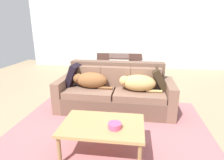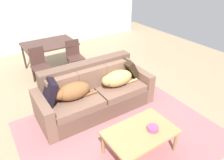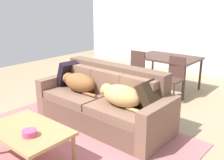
{
  "view_description": "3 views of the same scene",
  "coord_description": "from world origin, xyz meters",
  "views": [
    {
      "loc": [
        0.35,
        -3.5,
        1.68
      ],
      "look_at": [
        -0.11,
        0.02,
        0.61
      ],
      "focal_mm": 29.43,
      "sensor_mm": 36.0,
      "label": 1
    },
    {
      "loc": [
        -1.75,
        -3.15,
        2.71
      ],
      "look_at": [
        0.17,
        -0.3,
        0.74
      ],
      "focal_mm": 34.1,
      "sensor_mm": 36.0,
      "label": 2
    },
    {
      "loc": [
        2.57,
        -2.95,
        1.92
      ],
      "look_at": [
        0.11,
        0.03,
        0.76
      ],
      "focal_mm": 41.64,
      "sensor_mm": 36.0,
      "label": 3
    }
  ],
  "objects": [
    {
      "name": "back_partition",
      "position": [
        0.0,
        4.0,
        1.35
      ],
      "size": [
        8.0,
        0.12,
        2.7
      ],
      "primitive_type": "cube",
      "color": "silver",
      "rests_on": "ground"
    },
    {
      "name": "ground_plane",
      "position": [
        0.0,
        0.0,
        0.0
      ],
      "size": [
        10.0,
        10.0,
        0.0
      ],
      "primitive_type": "plane",
      "color": "tan"
    },
    {
      "name": "dining_table",
      "position": [
        -0.13,
        2.26,
        0.68
      ],
      "size": [
        1.35,
        0.96,
        0.75
      ],
      "color": "#4C302A",
      "rests_on": "ground"
    },
    {
      "name": "dining_chair_near_left",
      "position": [
        -0.61,
        1.69,
        0.49
      ],
      "size": [
        0.41,
        0.41,
        0.89
      ],
      "rotation": [
        0.0,
        0.0,
        0.04
      ],
      "color": "#4C302A",
      "rests_on": "ground"
    },
    {
      "name": "area_rug",
      "position": [
        -0.05,
        -0.87,
        0.01
      ],
      "size": [
        3.31,
        2.73,
        0.01
      ],
      "primitive_type": "cube",
      "rotation": [
        0.0,
        0.0,
        -0.02
      ],
      "color": "#AC6568",
      "rests_on": "ground"
    },
    {
      "name": "dog_on_right_cushion",
      "position": [
        0.4,
        -0.13,
        0.62
      ],
      "size": [
        0.81,
        0.37,
        0.31
      ],
      "rotation": [
        0.0,
        0.0,
        -0.02
      ],
      "color": "tan",
      "rests_on": "couch"
    },
    {
      "name": "couch",
      "position": [
        -0.04,
        0.02,
        0.36
      ],
      "size": [
        2.31,
        0.94,
        0.94
      ],
      "rotation": [
        0.0,
        0.0,
        -0.02
      ],
      "color": "brown",
      "rests_on": "ground"
    },
    {
      "name": "throw_pillow_by_left_arm",
      "position": [
        -0.92,
        0.07,
        0.68
      ],
      "size": [
        0.33,
        0.5,
        0.48
      ],
      "primitive_type": "cube",
      "rotation": [
        0.0,
        0.38,
        -0.1
      ],
      "color": "black",
      "rests_on": "couch"
    },
    {
      "name": "bowl_on_coffee_table",
      "position": [
        0.12,
        -1.48,
        0.48
      ],
      "size": [
        0.17,
        0.17,
        0.07
      ],
      "primitive_type": "cylinder",
      "color": "#EA4C7F",
      "rests_on": "coffee_table"
    },
    {
      "name": "dining_chair_near_right",
      "position": [
        0.32,
        1.7,
        0.5
      ],
      "size": [
        0.43,
        0.43,
        0.89
      ],
      "rotation": [
        0.0,
        0.0,
        -0.08
      ],
      "color": "#4C302A",
      "rests_on": "ground"
    },
    {
      "name": "throw_pillow_by_right_arm",
      "position": [
        0.84,
        0.05,
        0.67
      ],
      "size": [
        0.35,
        0.45,
        0.45
      ],
      "primitive_type": "cube",
      "rotation": [
        0.0,
        -0.54,
        -0.01
      ],
      "color": "#322416",
      "rests_on": "couch"
    },
    {
      "name": "coffee_table",
      "position": [
        -0.05,
        -1.4,
        0.39
      ],
      "size": [
        1.08,
        0.69,
        0.44
      ],
      "color": "tan",
      "rests_on": "ground"
    },
    {
      "name": "dog_on_left_cushion",
      "position": [
        -0.54,
        -0.07,
        0.63
      ],
      "size": [
        0.8,
        0.35,
        0.31
      ],
      "rotation": [
        0.0,
        0.0,
        -0.02
      ],
      "color": "brown",
      "rests_on": "couch"
    }
  ]
}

